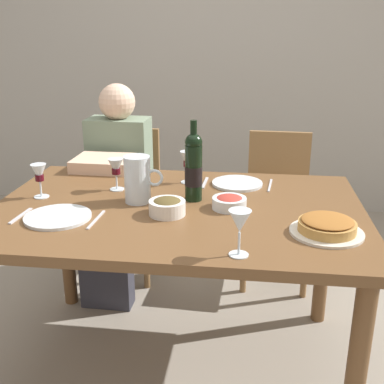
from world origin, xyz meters
TOP-DOWN VIEW (x-y plane):
  - ground_plane at (0.00, 0.00)m, footprint 8.00×8.00m
  - back_wall at (0.00, 2.09)m, footprint 8.00×0.10m
  - dining_table at (0.00, 0.00)m, footprint 1.50×1.00m
  - wine_bottle at (0.06, 0.08)m, footprint 0.07×0.07m
  - water_pitcher at (-0.17, 0.03)m, footprint 0.16×0.11m
  - baked_tart at (0.56, -0.20)m, footprint 0.26×0.26m
  - salad_bowl at (0.21, -0.00)m, footprint 0.14×0.14m
  - olive_bowl at (-0.02, -0.10)m, footprint 0.14×0.14m
  - wine_glass_left_diner at (-0.59, 0.03)m, footprint 0.07×0.07m
  - wine_glass_right_diner at (-0.30, 0.17)m, footprint 0.07×0.07m
  - wine_glass_centre at (0.00, 0.31)m, footprint 0.07×0.07m
  - wine_glass_spare at (0.26, -0.41)m, footprint 0.07×0.07m
  - dinner_plate_left_setting at (-0.43, -0.19)m, footprint 0.25×0.25m
  - dinner_plate_right_setting at (0.23, 0.31)m, footprint 0.23×0.23m
  - fork_left_setting at (-0.58, -0.19)m, footprint 0.02×0.16m
  - knife_left_setting at (-0.28, -0.19)m, footprint 0.02×0.18m
  - knife_right_setting at (0.38, 0.31)m, footprint 0.03×0.18m
  - spoon_right_setting at (0.08, 0.31)m, footprint 0.02×0.16m
  - chair_left at (-0.45, 0.88)m, footprint 0.41×0.41m
  - diner_left at (-0.45, 0.64)m, footprint 0.34×0.51m
  - chair_right at (0.45, 0.89)m, footprint 0.41×0.41m

SIDE VIEW (x-z plane):
  - ground_plane at x=0.00m, z-range 0.00..0.00m
  - chair_left at x=-0.45m, z-range 0.06..0.93m
  - chair_right at x=0.45m, z-range 0.06..0.93m
  - diner_left at x=-0.45m, z-range 0.04..1.20m
  - dining_table at x=0.00m, z-range 0.29..1.05m
  - fork_left_setting at x=-0.58m, z-range 0.76..0.76m
  - knife_left_setting at x=-0.28m, z-range 0.76..0.76m
  - knife_right_setting at x=0.38m, z-range 0.76..0.76m
  - spoon_right_setting at x=0.08m, z-range 0.76..0.76m
  - dinner_plate_left_setting at x=-0.43m, z-range 0.76..0.77m
  - dinner_plate_right_setting at x=0.23m, z-range 0.76..0.77m
  - baked_tart at x=0.56m, z-range 0.76..0.82m
  - salad_bowl at x=0.21m, z-range 0.76..0.82m
  - olive_bowl at x=-0.02m, z-range 0.76..0.83m
  - water_pitcher at x=-0.17m, z-range 0.75..0.94m
  - wine_glass_right_diner at x=-0.30m, z-range 0.79..0.93m
  - wine_glass_left_diner at x=-0.59m, z-range 0.79..0.93m
  - wine_glass_centre at x=0.00m, z-range 0.79..0.94m
  - wine_glass_spare at x=0.26m, z-range 0.79..0.95m
  - wine_bottle at x=0.06m, z-range 0.73..1.07m
  - back_wall at x=0.00m, z-range 0.00..2.80m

